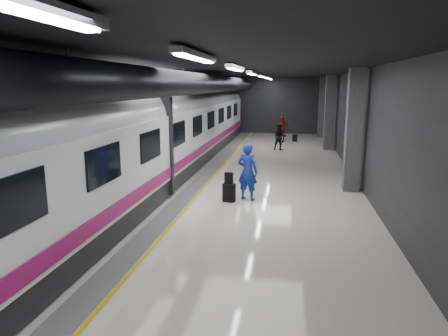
{
  "coord_description": "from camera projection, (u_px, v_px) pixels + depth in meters",
  "views": [
    {
      "loc": [
        2.31,
        -13.14,
        3.88
      ],
      "look_at": [
        0.31,
        -1.37,
        1.4
      ],
      "focal_mm": 32.0,
      "sensor_mm": 36.0,
      "label": 1
    }
  ],
  "objects": [
    {
      "name": "shoulder_bag",
      "position": [
        229.0,
        178.0,
        13.44
      ],
      "size": [
        0.29,
        0.17,
        0.38
      ],
      "primitive_type": "cube",
      "rotation": [
        0.0,
        0.0,
        -0.09
      ],
      "color": "black",
      "rests_on": "suitcase_main"
    },
    {
      "name": "train",
      "position": [
        130.0,
        138.0,
        13.96
      ],
      "size": [
        3.05,
        38.0,
        4.05
      ],
      "color": "black",
      "rests_on": "ground"
    },
    {
      "name": "traveler_far_b",
      "position": [
        281.0,
        129.0,
        27.63
      ],
      "size": [
        1.13,
        0.61,
        1.83
      ],
      "primitive_type": "imported",
      "rotation": [
        0.0,
        0.0,
        -0.16
      ],
      "color": "maroon",
      "rests_on": "ground"
    },
    {
      "name": "suitcase_far",
      "position": [
        295.0,
        138.0,
        28.09
      ],
      "size": [
        0.35,
        0.24,
        0.5
      ],
      "primitive_type": "cube",
      "rotation": [
        0.0,
        0.0,
        -0.06
      ],
      "color": "black",
      "rests_on": "ground"
    },
    {
      "name": "traveler_far_a",
      "position": [
        280.0,
        137.0,
        24.16
      ],
      "size": [
        0.88,
        0.74,
        1.63
      ],
      "primitive_type": "imported",
      "rotation": [
        0.0,
        0.0,
        0.16
      ],
      "color": "black",
      "rests_on": "ground"
    },
    {
      "name": "suitcase_main",
      "position": [
        229.0,
        193.0,
        13.52
      ],
      "size": [
        0.45,
        0.35,
        0.64
      ],
      "primitive_type": "cube",
      "rotation": [
        0.0,
        0.0,
        -0.31
      ],
      "color": "black",
      "rests_on": "ground"
    },
    {
      "name": "traveler_main",
      "position": [
        248.0,
        172.0,
        13.62
      ],
      "size": [
        0.83,
        0.66,
        1.98
      ],
      "primitive_type": "imported",
      "rotation": [
        0.0,
        0.0,
        2.85
      ],
      "color": "#1829B9",
      "rests_on": "ground"
    },
    {
      "name": "ground",
      "position": [
        222.0,
        199.0,
        13.85
      ],
      "size": [
        40.0,
        40.0,
        0.0
      ],
      "primitive_type": "plane",
      "color": "silver",
      "rests_on": "ground"
    },
    {
      "name": "platform_hall",
      "position": [
        218.0,
        95.0,
        14.1
      ],
      "size": [
        10.02,
        40.02,
        4.51
      ],
      "color": "black",
      "rests_on": "ground"
    }
  ]
}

